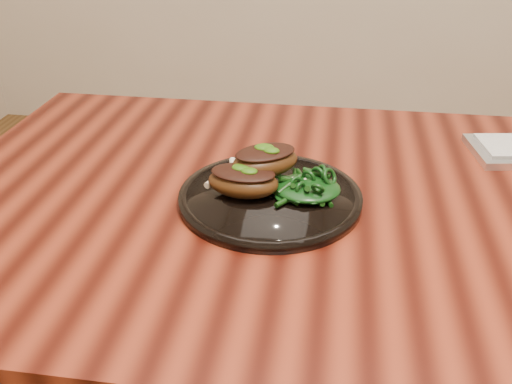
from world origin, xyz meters
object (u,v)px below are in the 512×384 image
at_px(lamb_chop_front, 243,180).
at_px(desk, 431,252).
at_px(plate, 270,197).
at_px(greens_heap, 307,184).

bearing_deg(lamb_chop_front, desk, 6.40).
bearing_deg(plate, lamb_chop_front, -166.58).
bearing_deg(greens_heap, lamb_chop_front, -171.26).
bearing_deg(lamb_chop_front, plate, 13.42).
height_order(desk, greens_heap, greens_heap).
bearing_deg(desk, plate, -174.74).
xyz_separation_m(desk, plate, (-0.26, -0.02, 0.09)).
relative_size(plate, lamb_chop_front, 2.37).
height_order(desk, plate, plate).
bearing_deg(greens_heap, plate, -174.81).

